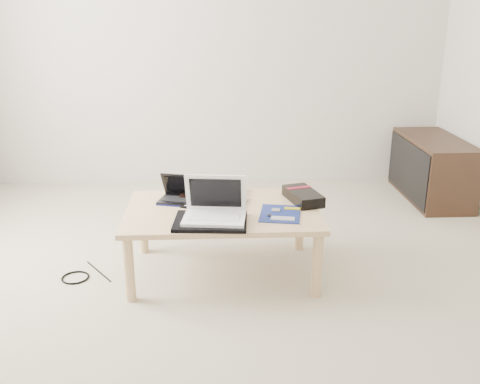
{
  "coord_description": "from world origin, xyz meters",
  "views": [
    {
      "loc": [
        0.01,
        -2.65,
        1.48
      ],
      "look_at": [
        0.15,
        0.21,
        0.5
      ],
      "focal_mm": 40.0,
      "sensor_mm": 36.0,
      "label": 1
    }
  ],
  "objects_px": {
    "gpu_box": "(303,196)",
    "coffee_table": "(223,217)",
    "media_cabinet": "(431,169)",
    "netbook": "(181,195)",
    "white_laptop": "(215,209)"
  },
  "relations": [
    {
      "from": "gpu_box",
      "to": "coffee_table",
      "type": "bearing_deg",
      "value": -167.15
    },
    {
      "from": "netbook",
      "to": "gpu_box",
      "type": "height_order",
      "value": "netbook"
    },
    {
      "from": "white_laptop",
      "to": "gpu_box",
      "type": "height_order",
      "value": "white_laptop"
    },
    {
      "from": "netbook",
      "to": "white_laptop",
      "type": "relative_size",
      "value": 0.81
    },
    {
      "from": "gpu_box",
      "to": "white_laptop",
      "type": "bearing_deg",
      "value": -151.1
    },
    {
      "from": "coffee_table",
      "to": "media_cabinet",
      "type": "height_order",
      "value": "media_cabinet"
    },
    {
      "from": "white_laptop",
      "to": "gpu_box",
      "type": "distance_m",
      "value": 0.6
    },
    {
      "from": "coffee_table",
      "to": "gpu_box",
      "type": "distance_m",
      "value": 0.5
    },
    {
      "from": "white_laptop",
      "to": "gpu_box",
      "type": "bearing_deg",
      "value": 28.9
    },
    {
      "from": "netbook",
      "to": "gpu_box",
      "type": "bearing_deg",
      "value": -3.1
    },
    {
      "from": "coffee_table",
      "to": "white_laptop",
      "type": "height_order",
      "value": "white_laptop"
    },
    {
      "from": "media_cabinet",
      "to": "gpu_box",
      "type": "relative_size",
      "value": 2.75
    },
    {
      "from": "media_cabinet",
      "to": "netbook",
      "type": "bearing_deg",
      "value": -150.89
    },
    {
      "from": "coffee_table",
      "to": "white_laptop",
      "type": "xyz_separation_m",
      "value": [
        -0.04,
        -0.18,
        0.12
      ]
    },
    {
      "from": "media_cabinet",
      "to": "netbook",
      "type": "height_order",
      "value": "netbook"
    }
  ]
}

